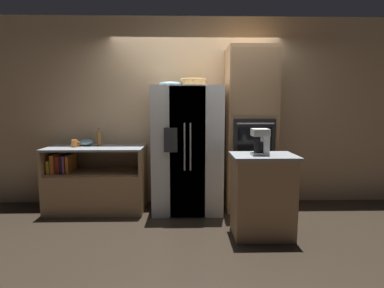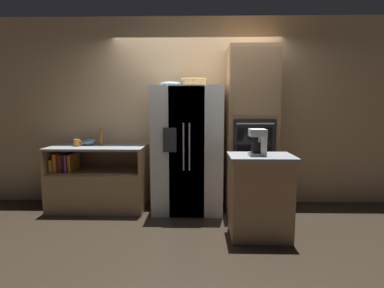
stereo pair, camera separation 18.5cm
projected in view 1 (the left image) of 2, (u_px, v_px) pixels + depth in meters
ground_plane at (196, 210)px, 4.32m from camera, size 20.00×20.00×0.00m
wall_back at (196, 112)px, 4.58m from camera, size 12.00×0.06×2.80m
counter_left at (96, 187)px, 4.32m from camera, size 1.36×0.67×0.92m
refrigerator at (187, 149)px, 4.24m from camera, size 0.96×0.77×1.76m
wall_oven at (250, 130)px, 4.29m from camera, size 0.68×0.66×2.30m
island_counter at (262, 195)px, 3.43m from camera, size 0.72×0.52×0.95m
wicker_basket at (193, 82)px, 4.22m from camera, size 0.36×0.36×0.11m
fruit_bowl at (170, 84)px, 4.19m from camera, size 0.32×0.32×0.07m
bottle_tall at (99, 138)px, 4.33m from camera, size 0.07×0.07×0.26m
mug at (75, 143)px, 4.20m from camera, size 0.12×0.08×0.10m
mixing_bowl at (86, 142)px, 4.35m from camera, size 0.21×0.21×0.10m
coffee_maker at (262, 141)px, 3.35m from camera, size 0.18×0.20×0.29m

